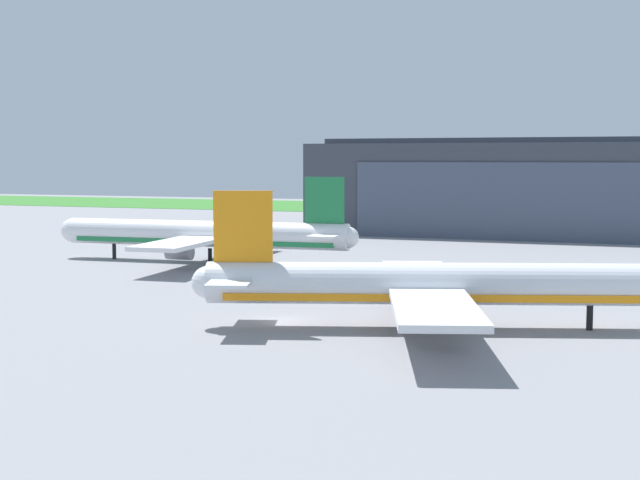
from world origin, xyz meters
TOP-DOWN VIEW (x-y plane):
  - ground_plane at (0.00, 0.00)m, footprint 440.00×440.00m
  - grass_field_strip at (0.00, 178.05)m, footprint 440.00×56.00m
  - maintenance_hangar at (16.16, 100.94)m, footprint 91.71×33.12m
  - airliner_near_right at (13.76, 1.23)m, footprint 40.60×36.01m
  - airliner_far_left at (-26.80, 37.73)m, footprint 45.24×36.59m

SIDE VIEW (x-z plane):
  - ground_plane at x=0.00m, z-range 0.00..0.00m
  - grass_field_strip at x=0.00m, z-range 0.00..0.08m
  - airliner_near_right at x=13.76m, z-range -2.16..9.75m
  - airliner_far_left at x=-26.80m, z-range -2.17..10.00m
  - maintenance_hangar at x=16.16m, z-range -0.46..18.21m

